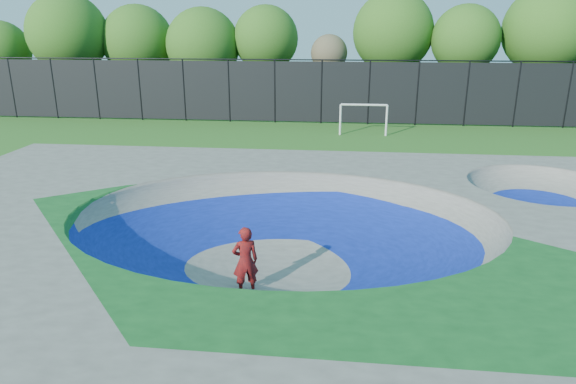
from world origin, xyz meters
name	(u,v)px	position (x,y,z in m)	size (l,w,h in m)	color
ground	(284,267)	(0.00, 0.00, 0.00)	(120.00, 120.00, 0.00)	#265A19
skate_deck	(284,241)	(0.00, 0.00, 0.75)	(22.00, 14.00, 1.50)	gray
skater	(245,261)	(-0.74, -1.47, 0.84)	(0.61, 0.40, 1.69)	red
skateboard	(246,292)	(-0.74, -1.47, 0.03)	(0.78, 0.22, 0.05)	black
soccer_goal	(364,114)	(2.58, 17.44, 1.25)	(2.75, 0.12, 1.81)	silver
fence	(321,91)	(0.00, 21.00, 2.10)	(48.09, 0.09, 4.04)	black
treeline	(320,39)	(-0.40, 26.05, 5.16)	(53.01, 7.27, 8.73)	#3F271F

